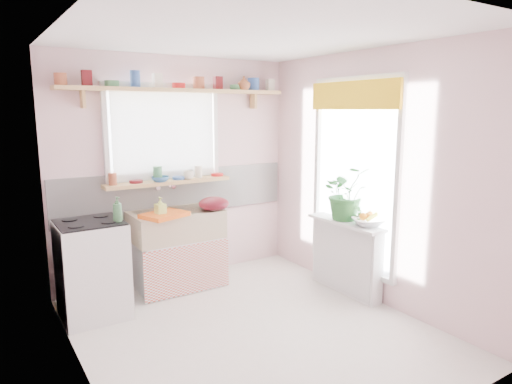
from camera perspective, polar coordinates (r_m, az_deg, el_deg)
room at (r=4.86m, az=0.71°, el=3.79°), size 3.20×3.20×3.20m
sink_unit at (r=5.06m, az=-9.82°, el=-6.98°), size 0.95×0.65×1.11m
cooker at (r=4.56m, az=-19.79°, el=-9.02°), size 0.58×0.58×0.93m
radiator_ledge at (r=4.96m, az=11.19°, el=-7.82°), size 0.22×0.95×0.78m
windowsill at (r=5.07m, az=-10.88°, el=1.24°), size 1.40×0.22×0.04m
pine_shelf at (r=5.06m, az=-9.61°, el=12.40°), size 2.52×0.24×0.04m
shelf_crockery at (r=5.06m, az=-9.63°, el=13.25°), size 2.47×0.11×0.12m
sill_crockery at (r=5.04m, az=-11.43°, el=2.02°), size 1.35×0.11×0.12m
dish_tray at (r=4.70m, az=-11.36°, el=-2.83°), size 0.51×0.44×0.04m
colander at (r=4.91m, az=-5.29°, el=-1.46°), size 0.43×0.43×0.15m
jade_plant at (r=4.86m, az=11.26°, el=-0.10°), size 0.65×0.61×0.57m
fruit_bowl at (r=4.69m, az=13.82°, el=-3.67°), size 0.40×0.40×0.08m
herb_pot at (r=4.77m, az=12.65°, el=-2.69°), size 0.11×0.09×0.19m
soap_bottle_sink at (r=4.67m, az=-11.87°, el=-1.89°), size 0.10×0.11×0.21m
sill_cup at (r=5.09m, az=-8.41°, el=2.10°), size 0.14×0.14×0.09m
sill_bowl at (r=4.96m, az=-11.87°, el=1.59°), size 0.19×0.19×0.06m
shelf_vase at (r=5.37m, az=-1.52°, el=13.45°), size 0.16×0.16×0.15m
cooker_bottle at (r=4.31m, az=-16.94°, el=-2.08°), size 0.11×0.11×0.23m
fruit at (r=4.69m, az=13.85°, el=-2.93°), size 0.20×0.14×0.10m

